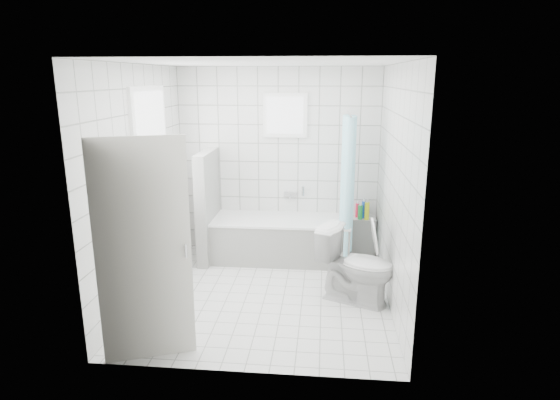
# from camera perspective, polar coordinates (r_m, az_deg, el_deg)

# --- Properties ---
(ground) EXTENTS (3.00, 3.00, 0.00)m
(ground) POSITION_cam_1_polar(r_m,az_deg,el_deg) (5.58, -1.76, -11.39)
(ground) COLOR white
(ground) RESTS_ON ground
(ceiling) EXTENTS (3.00, 3.00, 0.00)m
(ceiling) POSITION_cam_1_polar(r_m,az_deg,el_deg) (5.01, -2.00, 16.39)
(ceiling) COLOR white
(ceiling) RESTS_ON ground
(wall_back) EXTENTS (2.80, 0.02, 2.60)m
(wall_back) POSITION_cam_1_polar(r_m,az_deg,el_deg) (6.60, -0.22, 4.66)
(wall_back) COLOR white
(wall_back) RESTS_ON ground
(wall_front) EXTENTS (2.80, 0.02, 2.60)m
(wall_front) POSITION_cam_1_polar(r_m,az_deg,el_deg) (3.71, -4.81, -3.46)
(wall_front) COLOR white
(wall_front) RESTS_ON ground
(wall_left) EXTENTS (0.02, 3.00, 2.60)m
(wall_left) POSITION_cam_1_polar(r_m,az_deg,el_deg) (5.49, -16.53, 1.99)
(wall_left) COLOR white
(wall_left) RESTS_ON ground
(wall_right) EXTENTS (0.02, 3.00, 2.60)m
(wall_right) POSITION_cam_1_polar(r_m,az_deg,el_deg) (5.15, 13.77, 1.36)
(wall_right) COLOR white
(wall_right) RESTS_ON ground
(window_left) EXTENTS (0.01, 0.90, 1.40)m
(window_left) POSITION_cam_1_polar(r_m,az_deg,el_deg) (5.70, -15.22, 5.60)
(window_left) COLOR white
(window_left) RESTS_ON wall_left
(window_back) EXTENTS (0.50, 0.01, 0.50)m
(window_back) POSITION_cam_1_polar(r_m,az_deg,el_deg) (6.46, 0.63, 10.26)
(window_back) COLOR white
(window_back) RESTS_ON wall_back
(window_sill) EXTENTS (0.18, 1.02, 0.08)m
(window_sill) POSITION_cam_1_polar(r_m,az_deg,el_deg) (5.84, -14.32, -1.58)
(window_sill) COLOR white
(window_sill) RESTS_ON wall_left
(door) EXTENTS (0.76, 0.32, 2.00)m
(door) POSITION_cam_1_polar(r_m,az_deg,el_deg) (4.19, -16.26, -6.19)
(door) COLOR silver
(door) RESTS_ON ground
(bathtub) EXTENTS (1.87, 0.77, 0.58)m
(bathtub) POSITION_cam_1_polar(r_m,az_deg,el_deg) (6.49, 0.13, -4.74)
(bathtub) COLOR white
(bathtub) RESTS_ON ground
(partition_wall) EXTENTS (0.15, 0.85, 1.50)m
(partition_wall) POSITION_cam_1_polar(r_m,az_deg,el_deg) (6.47, -8.76, -0.71)
(partition_wall) COLOR white
(partition_wall) RESTS_ON ground
(tiled_ledge) EXTENTS (0.40, 0.24, 0.55)m
(tiled_ledge) POSITION_cam_1_polar(r_m,az_deg,el_deg) (6.73, 9.79, -4.38)
(tiled_ledge) COLOR white
(tiled_ledge) RESTS_ON ground
(toilet) EXTENTS (0.96, 0.77, 0.86)m
(toilet) POSITION_cam_1_polar(r_m,az_deg,el_deg) (5.32, 9.30, -7.86)
(toilet) COLOR white
(toilet) RESTS_ON ground
(curtain_rod) EXTENTS (0.02, 0.80, 0.02)m
(curtain_rod) POSITION_cam_1_polar(r_m,az_deg,el_deg) (6.09, 8.47, 10.30)
(curtain_rod) COLOR silver
(curtain_rod) RESTS_ON wall_back
(shower_curtain) EXTENTS (0.14, 0.48, 1.78)m
(shower_curtain) POSITION_cam_1_polar(r_m,az_deg,el_deg) (6.09, 8.21, 1.75)
(shower_curtain) COLOR #56E3FF
(shower_curtain) RESTS_ON curtain_rod
(tub_faucet) EXTENTS (0.18, 0.06, 0.06)m
(tub_faucet) POSITION_cam_1_polar(r_m,az_deg,el_deg) (6.64, 1.26, 0.75)
(tub_faucet) COLOR silver
(tub_faucet) RESTS_ON wall_back
(sill_bottles) EXTENTS (0.16, 0.55, 0.20)m
(sill_bottles) POSITION_cam_1_polar(r_m,az_deg,el_deg) (5.83, -14.19, -0.25)
(sill_bottles) COLOR #308EDA
(sill_bottles) RESTS_ON window_sill
(ledge_bottles) EXTENTS (0.18, 0.17, 0.25)m
(ledge_bottles) POSITION_cam_1_polar(r_m,az_deg,el_deg) (6.59, 10.02, -1.29)
(ledge_bottles) COLOR blue
(ledge_bottles) RESTS_ON tiled_ledge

